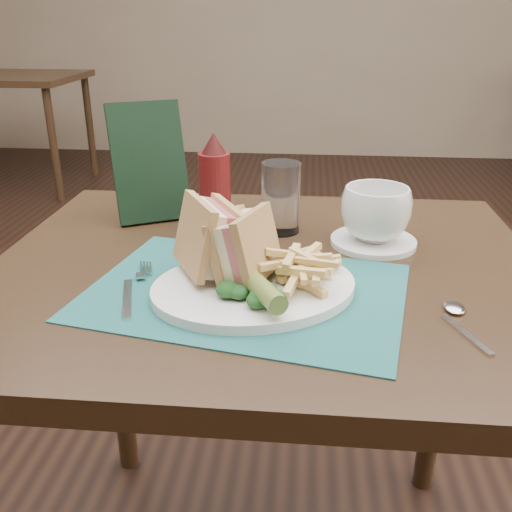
{
  "coord_description": "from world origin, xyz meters",
  "views": [
    {
      "loc": [
        0.06,
        -1.35,
        1.13
      ],
      "look_at": [
        -0.01,
        -0.58,
        0.8
      ],
      "focal_mm": 40.0,
      "sensor_mm": 36.0,
      "label": 1
    }
  ],
  "objects": [
    {
      "name": "wall_back",
      "position": [
        0.0,
        3.5,
        0.0
      ],
      "size": [
        6.0,
        0.0,
        6.0
      ],
      "primitive_type": "plane",
      "rotation": [
        1.57,
        0.0,
        0.0
      ],
      "color": "gray",
      "rests_on": "ground"
    },
    {
      "name": "spoon",
      "position": [
        0.27,
        -0.68,
        0.76
      ],
      "size": [
        0.09,
        0.15,
        0.01
      ],
      "primitive_type": null,
      "rotation": [
        0.0,
        0.0,
        0.39
      ],
      "color": "silver",
      "rests_on": "table_main"
    },
    {
      "name": "table_bg_left",
      "position": [
        -1.91,
        2.37,
        0.38
      ],
      "size": [
        0.9,
        0.75,
        0.75
      ],
      "primitive_type": null,
      "color": "black",
      "rests_on": "ground"
    },
    {
      "name": "floor",
      "position": [
        0.0,
        0.0,
        0.0
      ],
      "size": [
        7.0,
        7.0,
        0.0
      ],
      "primitive_type": "plane",
      "color": "black",
      "rests_on": "ground"
    },
    {
      "name": "ketchup_bottle",
      "position": [
        -0.1,
        -0.37,
        0.84
      ],
      "size": [
        0.06,
        0.06,
        0.19
      ],
      "primitive_type": null,
      "rotation": [
        0.0,
        0.0,
        0.09
      ],
      "color": "#590F0F",
      "rests_on": "table_main"
    },
    {
      "name": "table_main",
      "position": [
        0.0,
        -0.5,
        0.38
      ],
      "size": [
        0.9,
        0.75,
        0.75
      ],
      "primitive_type": null,
      "color": "black",
      "rests_on": "ground"
    },
    {
      "name": "sandwich_half_a",
      "position": [
        -0.1,
        -0.59,
        0.83
      ],
      "size": [
        0.13,
        0.14,
        0.12
      ],
      "primitive_type": null,
      "rotation": [
        0.0,
        0.24,
        0.5
      ],
      "color": "tan",
      "rests_on": "plate"
    },
    {
      "name": "sandwich_half_b",
      "position": [
        -0.04,
        -0.59,
        0.82
      ],
      "size": [
        0.11,
        0.13,
        0.11
      ],
      "primitive_type": null,
      "rotation": [
        0.0,
        -0.24,
        -0.35
      ],
      "color": "tan",
      "rests_on": "plate"
    },
    {
      "name": "drinking_glass",
      "position": [
        0.02,
        -0.35,
        0.81
      ],
      "size": [
        0.08,
        0.08,
        0.13
      ],
      "primitive_type": "cylinder",
      "rotation": [
        0.0,
        0.0,
        -0.2
      ],
      "color": "white",
      "rests_on": "table_main"
    },
    {
      "name": "fork",
      "position": [
        -0.19,
        -0.62,
        0.76
      ],
      "size": [
        0.08,
        0.17,
        0.01
      ],
      "primitive_type": null,
      "rotation": [
        0.0,
        0.0,
        0.28
      ],
      "color": "silver",
      "rests_on": "placemat"
    },
    {
      "name": "placemat",
      "position": [
        -0.02,
        -0.61,
        0.75
      ],
      "size": [
        0.51,
        0.41,
        0.0
      ],
      "primitive_type": "cube",
      "rotation": [
        0.0,
        0.0,
        -0.2
      ],
      "color": "#1B5755",
      "rests_on": "table_main"
    },
    {
      "name": "plate",
      "position": [
        -0.01,
        -0.61,
        0.76
      ],
      "size": [
        0.37,
        0.34,
        0.01
      ],
      "primitive_type": null,
      "rotation": [
        0.0,
        0.0,
        0.39
      ],
      "color": "white",
      "rests_on": "placemat"
    },
    {
      "name": "coffee_cup",
      "position": [
        0.18,
        -0.4,
        0.81
      ],
      "size": [
        0.17,
        0.17,
        0.09
      ],
      "primitive_type": "imported",
      "rotation": [
        0.0,
        0.0,
        0.99
      ],
      "color": "white",
      "rests_on": "saucer"
    },
    {
      "name": "saucer",
      "position": [
        0.18,
        -0.4,
        0.76
      ],
      "size": [
        0.18,
        0.18,
        0.01
      ],
      "primitive_type": "cylinder",
      "rotation": [
        0.0,
        0.0,
        0.19
      ],
      "color": "white",
      "rests_on": "table_main"
    },
    {
      "name": "kale_garnish",
      "position": [
        -0.01,
        -0.67,
        0.78
      ],
      "size": [
        0.11,
        0.08,
        0.03
      ],
      "primitive_type": null,
      "color": "#163C18",
      "rests_on": "plate"
    },
    {
      "name": "pickle_spear",
      "position": [
        0.01,
        -0.67,
        0.79
      ],
      "size": [
        0.08,
        0.12,
        0.03
      ],
      "primitive_type": "cylinder",
      "rotation": [
        1.54,
        0.0,
        0.48
      ],
      "color": "#586B29",
      "rests_on": "plate"
    },
    {
      "name": "check_presenter",
      "position": [
        -0.24,
        -0.29,
        0.86
      ],
      "size": [
        0.16,
        0.14,
        0.22
      ],
      "primitive_type": "cube",
      "rotation": [
        -0.31,
        0.0,
        0.47
      ],
      "color": "black",
      "rests_on": "table_main"
    },
    {
      "name": "fries_pile",
      "position": [
        0.06,
        -0.59,
        0.79
      ],
      "size": [
        0.18,
        0.2,
        0.05
      ],
      "primitive_type": null,
      "color": "#E4BF72",
      "rests_on": "plate"
    }
  ]
}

